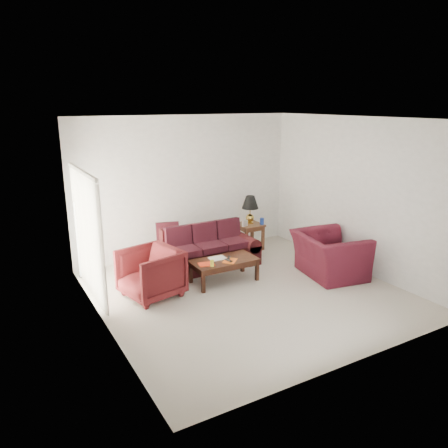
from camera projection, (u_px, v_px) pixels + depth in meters
name	position (u px, v px, depth m)	size (l,w,h in m)	color
floor	(248.00, 292.00, 7.73)	(5.00, 5.00, 0.00)	#BDB5A1
blinds	(87.00, 235.00, 7.38)	(0.10, 2.00, 2.16)	silver
sofa	(208.00, 248.00, 8.79)	(2.05, 0.89, 0.84)	black
throw_pillow	(168.00, 233.00, 8.80)	(0.45, 0.13, 0.45)	black
end_table	(249.00, 236.00, 9.94)	(0.54, 0.54, 0.59)	#5C271F
table_lamp	(250.00, 210.00, 9.84)	(0.38, 0.38, 0.63)	gold
clock	(245.00, 223.00, 9.66)	(0.14, 0.05, 0.14)	white
blue_canister	(262.00, 221.00, 9.80)	(0.09, 0.09, 0.15)	navy
picture_frame	(237.00, 220.00, 9.95)	(0.12, 0.02, 0.14)	silver
floor_lamp	(82.00, 240.00, 8.25)	(0.24, 0.24, 1.48)	white
armchair_left	(151.00, 273.00, 7.47)	(0.91, 0.94, 0.85)	#471012
armchair_right	(329.00, 255.00, 8.38)	(1.28, 1.12, 0.83)	#48101C
coffee_table	(224.00, 271.00, 8.14)	(1.24, 0.62, 0.43)	black
magazine_red	(206.00, 264.00, 7.84)	(0.28, 0.21, 0.02)	red
magazine_white	(217.00, 258.00, 8.13)	(0.30, 0.23, 0.02)	white
magazine_orange	(230.00, 261.00, 8.01)	(0.28, 0.21, 0.02)	orange
remote_a	(229.00, 260.00, 7.97)	(0.05, 0.17, 0.02)	black
remote_b	(229.00, 258.00, 8.11)	(0.05, 0.16, 0.02)	black
yellow_glass	(212.00, 263.00, 7.75)	(0.07, 0.07, 0.12)	yellow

